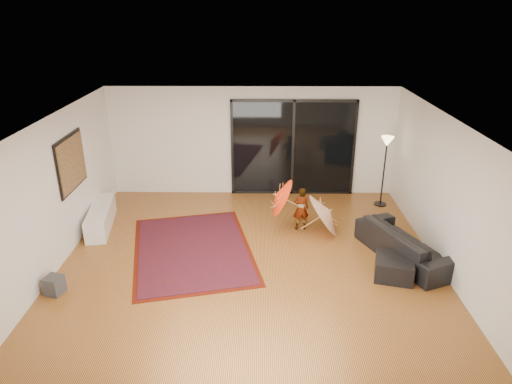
{
  "coord_description": "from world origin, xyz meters",
  "views": [
    {
      "loc": [
        0.18,
        -7.33,
        4.52
      ],
      "look_at": [
        0.11,
        0.88,
        1.1
      ],
      "focal_mm": 32.0,
      "sensor_mm": 36.0,
      "label": 1
    }
  ],
  "objects_px": {
    "media_console": "(101,217)",
    "ottoman": "(394,268)",
    "child": "(301,209)",
    "sofa": "(406,243)"
  },
  "relations": [
    {
      "from": "media_console",
      "to": "sofa",
      "type": "relative_size",
      "value": 0.78
    },
    {
      "from": "media_console",
      "to": "ottoman",
      "type": "bearing_deg",
      "value": -27.26
    },
    {
      "from": "child",
      "to": "media_console",
      "type": "bearing_deg",
      "value": -11.57
    },
    {
      "from": "sofa",
      "to": "child",
      "type": "xyz_separation_m",
      "value": [
        -1.89,
        1.18,
        0.17
      ]
    },
    {
      "from": "media_console",
      "to": "child",
      "type": "bearing_deg",
      "value": -9.96
    },
    {
      "from": "media_console",
      "to": "sofa",
      "type": "distance_m",
      "value": 6.32
    },
    {
      "from": "media_console",
      "to": "ottoman",
      "type": "distance_m",
      "value": 6.12
    },
    {
      "from": "sofa",
      "to": "media_console",
      "type": "bearing_deg",
      "value": 55.27
    },
    {
      "from": "ottoman",
      "to": "child",
      "type": "xyz_separation_m",
      "value": [
        -1.51,
        1.84,
        0.29
      ]
    },
    {
      "from": "media_console",
      "to": "child",
      "type": "height_order",
      "value": "child"
    }
  ]
}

